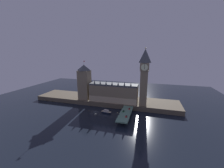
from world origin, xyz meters
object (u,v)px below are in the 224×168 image
Objects in this scene: pedestrian_near_rail at (119,114)px; boat_upstream at (106,112)px; pedestrian_mid_walk at (131,111)px; car_southbound_trail at (129,109)px; car_northbound_lead at (124,111)px; street_lamp_far at (123,105)px; victoria_tower at (85,82)px; street_lamp_near at (117,115)px; car_southbound_lead at (126,116)px; street_lamp_mid at (131,111)px; clock_tower at (144,76)px; pedestrian_far_rail at (123,107)px.

boat_upstream is (-20.11, 13.48, -5.35)m from pedestrian_near_rail.
car_southbound_trail is at bearing 108.96° from pedestrian_mid_walk.
car_northbound_lead is at bearing -6.25° from boat_upstream.
pedestrian_mid_walk is 0.24× the size of street_lamp_far.
victoria_tower is 70.60m from street_lamp_far.
car_southbound_trail is 28.96m from street_lamp_near.
car_southbound_lead is 0.67× the size of street_lamp_near.
street_lamp_near is at bearing -129.55° from street_lamp_mid.
street_lamp_mid is at bearing -24.42° from victoria_tower.
street_lamp_mid is (-12.07, -31.20, -36.99)m from clock_tower.
victoria_tower is at bearing 163.62° from pedestrian_far_rail.
car_southbound_trail is 0.59× the size of street_lamp_far.
street_lamp_near reaches higher than pedestrian_far_rail.
clock_tower is 53.17m from car_northbound_lead.
car_northbound_lead is 0.62× the size of street_lamp_far.
street_lamp_near is at bearing -121.61° from pedestrian_mid_walk.
car_northbound_lead is at bearing -74.26° from street_lamp_far.
car_northbound_lead is 12.44m from street_lamp_far.
street_lamp_near is at bearing -108.05° from car_southbound_trail.
pedestrian_far_rail is (-8.52, 2.99, 0.15)m from car_southbound_trail.
pedestrian_far_rail is 23.02m from boat_upstream.
clock_tower is 18.24× the size of car_southbound_lead.
car_northbound_lead is 8.60m from pedestrian_mid_walk.
car_southbound_lead is at bearing -90.00° from car_southbound_trail.
clock_tower is 12.16× the size of street_lamp_near.
pedestrian_mid_walk is at bearing -71.04° from car_southbound_trail.
car_southbound_lead is 8.72m from pedestrian_near_rail.
street_lamp_mid reaches higher than boat_upstream.
car_southbound_lead is at bearing -108.66° from street_lamp_mid.
victoria_tower is 3.89× the size of boat_upstream.
street_lamp_near is (-0.40, -30.35, 3.03)m from pedestrian_far_rail.
car_southbound_lead is 1.06× the size of car_southbound_trail.
car_southbound_trail is at bearing -16.73° from victoria_tower.
car_northbound_lead is 0.99× the size of car_southbound_lead.
street_lamp_far reaches higher than pedestrian_mid_walk.
street_lamp_far is at bearing 166.89° from car_southbound_trail.
car_southbound_trail is (0.00, 22.23, 0.09)m from car_southbound_lead.
street_lamp_near is 29.59m from boat_upstream.
clock_tower reaches higher than car_southbound_lead.
car_southbound_lead is (5.68, -12.82, -0.04)m from car_northbound_lead.
boat_upstream is (-31.87, 5.74, -8.10)m from street_lamp_mid.
car_southbound_trail is 2.47× the size of pedestrian_mid_walk.
car_northbound_lead is (-20.99, -27.97, -40.06)m from clock_tower.
pedestrian_mid_walk is at bearing 78.51° from car_southbound_lead.
pedestrian_near_rail is (-2.84, -10.97, 0.32)m from car_northbound_lead.
victoria_tower reaches higher than street_lamp_mid.
victoria_tower is at bearing 155.01° from car_northbound_lead.
victoria_tower is 80.35m from car_southbound_trail.
car_northbound_lead is at bearing -172.29° from pedestrian_mid_walk.
boat_upstream is at bearing -153.82° from pedestrian_far_rail.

